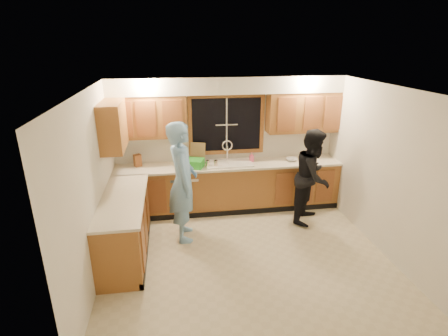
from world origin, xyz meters
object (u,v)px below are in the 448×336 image
Objects in this scene: woman at (313,176)px; knife_block at (138,160)px; man at (183,182)px; bowl at (292,159)px; sink at (229,166)px; dish_crate at (194,163)px; stove at (120,247)px; soap_bottle at (252,157)px; dishwasher at (184,192)px.

woman is 7.46× the size of knife_block.
bowl is at bearing -68.06° from man.
sink is at bearing -45.59° from man.
knife_block is (-0.77, 1.04, 0.06)m from man.
knife_block is 1.06× the size of bowl.
man reaches higher than dish_crate.
sink is 0.44× the size of man.
bowl is (3.02, 1.81, 0.50)m from stove.
soap_bottle reaches higher than stove.
sink is at bearing -30.80° from knife_block.
man is (-0.90, -0.92, 0.11)m from sink.
dish_crate is 1.11m from soap_bottle.
sink is at bearing -170.67° from soap_bottle.
woman is 1.21m from soap_bottle.
soap_bottle is at bearing 173.65° from bowl.
bowl is at bearing 31.02° from stove.
bowl is (1.22, -0.01, 0.08)m from sink.
knife_block reaches higher than stove.
man is 9.11× the size of bowl.
knife_block is 2.89m from bowl.
sink is 1.68m from knife_block.
dish_crate is (-2.03, 0.59, 0.15)m from woman.
woman is (1.38, -0.67, -0.02)m from sink.
sink is 0.48m from soap_bottle.
knife_block is (0.13, 1.94, 0.58)m from stove.
sink is 1.22m from bowl.
dish_crate is (0.20, -0.07, 0.58)m from dishwasher.
bowl is at bearing -6.35° from soap_bottle.
woman reaches higher than stove.
dish_crate reaches higher than stove.
man is (-0.05, -0.90, 0.57)m from dishwasher.
sink is 2.72× the size of dish_crate.
bowl is at bearing -29.30° from knife_block.
sink is at bearing 45.39° from stove.
stove is at bearing -139.84° from soap_bottle.
bowl is at bearing -0.54° from sink.
sink reaches higher than knife_block.
stove is (-0.95, -1.81, 0.04)m from dishwasher.
dish_crate is (-0.65, -0.09, 0.13)m from sink.
bowl is (0.77, -0.09, -0.06)m from soap_bottle.
stove is 3.00m from soap_bottle.
dish_crate is at bearing -172.50° from sink.
stove reaches higher than dishwasher.
man is 1.30m from knife_block.
dishwasher is 2.13m from bowl.
knife_block is 1.04m from dish_crate.
sink is 4.00× the size of bowl.
sink reaches higher than stove.
woman is at bearing 19.89° from stove.
sink reaches higher than dish_crate.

